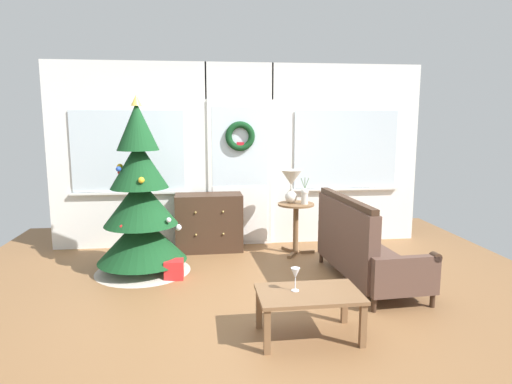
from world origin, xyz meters
name	(u,v)px	position (x,y,z in m)	size (l,w,h in m)	color
ground_plane	(257,300)	(0.00, 0.00, 0.00)	(6.76, 6.76, 0.00)	brown
back_wall_with_door	(240,155)	(0.00, 2.08, 1.28)	(5.20, 0.19, 2.55)	white
christmas_tree	(141,210)	(-1.24, 1.01, 0.74)	(1.11, 1.11, 2.05)	#4C331E
dresser_cabinet	(209,222)	(-0.45, 1.79, 0.39)	(0.91, 0.46, 0.78)	#3D281C
settee_sofa	(361,249)	(1.18, 0.36, 0.38)	(0.81, 1.66, 0.96)	#3D281C
side_table	(296,218)	(0.69, 1.50, 0.49)	(0.50, 0.48, 0.68)	brown
table_lamp	(291,182)	(0.63, 1.54, 0.97)	(0.28, 0.28, 0.44)	silver
flower_vase	(305,195)	(0.79, 1.44, 0.80)	(0.11, 0.10, 0.35)	beige
coffee_table	(309,299)	(0.32, -0.81, 0.33)	(0.85, 0.53, 0.39)	brown
wine_glass	(295,274)	(0.22, -0.76, 0.53)	(0.08, 0.08, 0.20)	silver
gift_box	(174,269)	(-0.86, 0.71, 0.11)	(0.21, 0.19, 0.21)	red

